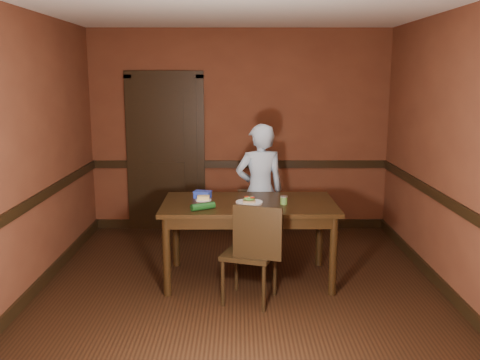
{
  "coord_description": "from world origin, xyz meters",
  "views": [
    {
      "loc": [
        -0.02,
        -4.94,
        2.09
      ],
      "look_at": [
        0.0,
        0.35,
        1.05
      ],
      "focal_mm": 40.0,
      "sensor_mm": 36.0,
      "label": 1
    }
  ],
  "objects_px": {
    "sandwich_plate": "(249,201)",
    "sauce_jar": "(284,200)",
    "person": "(260,191)",
    "cheese_saucer": "(203,199)",
    "food_tub": "(203,194)",
    "chair_near": "(249,252)",
    "dining_table": "(249,241)",
    "chair_far": "(254,226)"
  },
  "relations": [
    {
      "from": "sauce_jar",
      "to": "food_tub",
      "type": "xyz_separation_m",
      "value": [
        -0.83,
        0.29,
        -0.01
      ]
    },
    {
      "from": "chair_near",
      "to": "sandwich_plate",
      "type": "bearing_deg",
      "value": -72.26
    },
    {
      "from": "dining_table",
      "to": "food_tub",
      "type": "distance_m",
      "value": 0.69
    },
    {
      "from": "sauce_jar",
      "to": "cheese_saucer",
      "type": "distance_m",
      "value": 0.83
    },
    {
      "from": "dining_table",
      "to": "sandwich_plate",
      "type": "height_order",
      "value": "sandwich_plate"
    },
    {
      "from": "chair_far",
      "to": "food_tub",
      "type": "bearing_deg",
      "value": -144.74
    },
    {
      "from": "dining_table",
      "to": "chair_near",
      "type": "xyz_separation_m",
      "value": [
        -0.01,
        -0.54,
        0.07
      ]
    },
    {
      "from": "cheese_saucer",
      "to": "dining_table",
      "type": "bearing_deg",
      "value": -10.02
    },
    {
      "from": "chair_far",
      "to": "sandwich_plate",
      "type": "distance_m",
      "value": 0.78
    },
    {
      "from": "sauce_jar",
      "to": "food_tub",
      "type": "distance_m",
      "value": 0.88
    },
    {
      "from": "dining_table",
      "to": "sandwich_plate",
      "type": "xyz_separation_m",
      "value": [
        0.0,
        -0.04,
        0.43
      ]
    },
    {
      "from": "chair_far",
      "to": "cheese_saucer",
      "type": "bearing_deg",
      "value": -136.33
    },
    {
      "from": "person",
      "to": "sandwich_plate",
      "type": "relative_size",
      "value": 5.72
    },
    {
      "from": "chair_far",
      "to": "chair_near",
      "type": "xyz_separation_m",
      "value": [
        -0.08,
        -1.14,
        0.08
      ]
    },
    {
      "from": "person",
      "to": "cheese_saucer",
      "type": "height_order",
      "value": "person"
    },
    {
      "from": "food_tub",
      "to": "cheese_saucer",
      "type": "bearing_deg",
      "value": -66.19
    },
    {
      "from": "person",
      "to": "dining_table",
      "type": "bearing_deg",
      "value": 67.41
    },
    {
      "from": "chair_near",
      "to": "sandwich_plate",
      "type": "distance_m",
      "value": 0.61
    },
    {
      "from": "sandwich_plate",
      "to": "sauce_jar",
      "type": "distance_m",
      "value": 0.35
    },
    {
      "from": "dining_table",
      "to": "chair_far",
      "type": "bearing_deg",
      "value": 82.67
    },
    {
      "from": "cheese_saucer",
      "to": "food_tub",
      "type": "relative_size",
      "value": 0.81
    },
    {
      "from": "chair_near",
      "to": "sauce_jar",
      "type": "height_order",
      "value": "chair_near"
    },
    {
      "from": "cheese_saucer",
      "to": "chair_near",
      "type": "bearing_deg",
      "value": -53.51
    },
    {
      "from": "person",
      "to": "sandwich_plate",
      "type": "distance_m",
      "value": 0.8
    },
    {
      "from": "cheese_saucer",
      "to": "food_tub",
      "type": "height_order",
      "value": "food_tub"
    },
    {
      "from": "dining_table",
      "to": "sandwich_plate",
      "type": "relative_size",
      "value": 6.45
    },
    {
      "from": "dining_table",
      "to": "cheese_saucer",
      "type": "xyz_separation_m",
      "value": [
        -0.47,
        0.08,
        0.43
      ]
    },
    {
      "from": "dining_table",
      "to": "chair_near",
      "type": "relative_size",
      "value": 1.82
    },
    {
      "from": "sandwich_plate",
      "to": "sauce_jar",
      "type": "xyz_separation_m",
      "value": [
        0.35,
        -0.04,
        0.02
      ]
    },
    {
      "from": "person",
      "to": "cheese_saucer",
      "type": "bearing_deg",
      "value": 35.34
    },
    {
      "from": "sauce_jar",
      "to": "cheese_saucer",
      "type": "bearing_deg",
      "value": 168.26
    },
    {
      "from": "person",
      "to": "sauce_jar",
      "type": "distance_m",
      "value": 0.86
    },
    {
      "from": "chair_far",
      "to": "person",
      "type": "xyz_separation_m",
      "value": [
        0.07,
        0.15,
        0.38
      ]
    },
    {
      "from": "sauce_jar",
      "to": "chair_near",
      "type": "bearing_deg",
      "value": -127.61
    },
    {
      "from": "dining_table",
      "to": "cheese_saucer",
      "type": "distance_m",
      "value": 0.64
    },
    {
      "from": "person",
      "to": "chair_near",
      "type": "bearing_deg",
      "value": 71.69
    },
    {
      "from": "sauce_jar",
      "to": "food_tub",
      "type": "relative_size",
      "value": 0.43
    },
    {
      "from": "cheese_saucer",
      "to": "sandwich_plate",
      "type": "bearing_deg",
      "value": -15.2
    },
    {
      "from": "person",
      "to": "sauce_jar",
      "type": "height_order",
      "value": "person"
    },
    {
      "from": "chair_far",
      "to": "sauce_jar",
      "type": "bearing_deg",
      "value": -67.71
    },
    {
      "from": "person",
      "to": "sauce_jar",
      "type": "bearing_deg",
      "value": 92.19
    },
    {
      "from": "dining_table",
      "to": "sauce_jar",
      "type": "distance_m",
      "value": 0.58
    }
  ]
}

